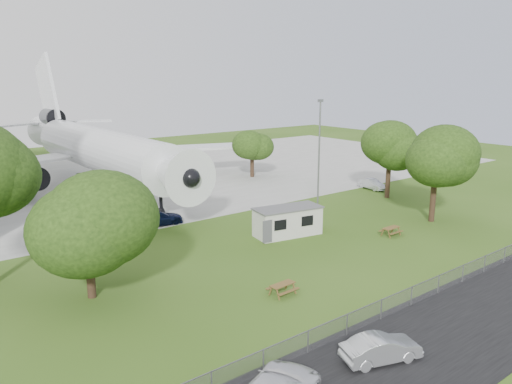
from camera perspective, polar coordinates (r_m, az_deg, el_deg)
ground at (r=38.88m, az=4.78°, el=-8.34°), size 160.00×160.00×0.00m
asphalt_strip at (r=31.50m, az=21.54°, el=-14.66°), size 120.00×8.00×0.02m
concrete_apron at (r=70.48m, az=-16.60°, el=1.00°), size 120.00×46.00×0.03m
airliner at (r=66.92m, az=-17.81°, el=4.86°), size 46.36×47.73×17.69m
site_cabin at (r=45.50m, az=3.64°, el=-3.34°), size 6.94×3.77×2.62m
picnic_west at (r=33.99m, az=3.04°, el=-11.60°), size 1.88×1.59×0.76m
picnic_east at (r=47.30m, az=15.14°, el=-4.80°), size 1.82×1.52×0.76m
fence at (r=33.15m, az=16.24°, el=-12.81°), size 58.00×0.04×1.30m
lamp_mast at (r=47.06m, az=7.18°, el=3.01°), size 0.16×0.16×12.00m
tree_west_small at (r=33.60m, az=-18.80°, el=-3.74°), size 7.63×7.63×8.69m
tree_east_front at (r=51.61m, az=19.94°, el=3.93°), size 6.99×6.99×10.14m
tree_east_back at (r=60.51m, az=15.06°, el=4.87°), size 7.08×7.08×9.50m
tree_far_apron at (r=70.89m, az=-0.45°, el=5.22°), size 5.73×5.73×7.28m
car_centre_sedan at (r=27.32m, az=14.09°, el=-16.99°), size 4.43×2.73×1.38m
car_ne_sedan at (r=65.40m, az=13.13°, el=0.86°), size 1.92×4.13×1.31m
car_apron_van at (r=49.37m, az=-11.23°, el=-2.94°), size 5.24×2.57×1.47m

